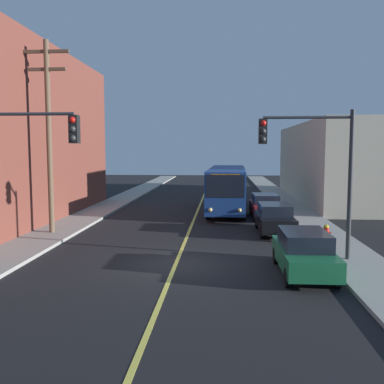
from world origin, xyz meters
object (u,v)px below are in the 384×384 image
fire_hydrant (326,233)px  parked_car_black (274,218)px  traffic_signal_right_corner (312,156)px  parked_car_green (304,252)px  traffic_signal_left_corner (22,157)px  utility_pole_near (49,128)px  parked_car_red (265,206)px  city_bus (227,187)px

fire_hydrant → parked_car_black: bearing=128.3°
parked_car_black → traffic_signal_right_corner: (0.71, -6.00, 3.46)m
parked_car_green → fire_hydrant: (2.00, 5.12, -0.26)m
parked_car_black → fire_hydrant: (2.15, -2.72, -0.26)m
parked_car_green → traffic_signal_left_corner: (-10.26, -0.54, 3.46)m
traffic_signal_left_corner → traffic_signal_right_corner: same height
traffic_signal_left_corner → fire_hydrant: (12.26, 5.66, -3.72)m
parked_car_black → traffic_signal_left_corner: (-10.12, -8.38, 3.46)m
parked_car_green → fire_hydrant: bearing=68.6°
parked_car_green → traffic_signal_left_corner: traffic_signal_left_corner is taller
parked_car_black → fire_hydrant: size_ratio=5.27×
parked_car_black → utility_pole_near: (-12.00, -1.29, 4.85)m
parked_car_green → parked_car_black: size_ratio=1.00×
parked_car_green → parked_car_red: 13.06m
parked_car_black → parked_car_red: same height
parked_car_green → traffic_signal_left_corner: bearing=-177.0°
utility_pole_near → traffic_signal_right_corner: 13.62m
city_bus → fire_hydrant: city_bus is taller
parked_car_red → traffic_signal_left_corner: size_ratio=0.74×
traffic_signal_left_corner → fire_hydrant: 14.01m
city_bus → utility_pole_near: bearing=-134.0°
parked_car_green → traffic_signal_right_corner: traffic_signal_right_corner is taller
city_bus → parked_car_black: size_ratio=2.76×
parked_car_red → traffic_signal_right_corner: bearing=-86.4°
city_bus → parked_car_green: city_bus is taller
city_bus → traffic_signal_left_corner: (-7.61, -16.93, 2.49)m
parked_car_red → traffic_signal_right_corner: 11.76m
traffic_signal_right_corner → parked_car_red: bearing=93.6°
traffic_signal_left_corner → fire_hydrant: bearing=24.8°
utility_pole_near → parked_car_red: bearing=28.5°
traffic_signal_right_corner → fire_hydrant: (1.44, 3.28, -3.72)m
city_bus → traffic_signal_left_corner: 18.73m
parked_car_red → traffic_signal_right_corner: size_ratio=0.74×
utility_pole_near → fire_hydrant: 15.10m
utility_pole_near → traffic_signal_left_corner: size_ratio=1.68×
city_bus → parked_car_green: (2.65, -16.39, -0.98)m
parked_car_black → utility_pole_near: bearing=-173.8°
traffic_signal_left_corner → utility_pole_near: bearing=104.9°
parked_car_red → utility_pole_near: (-12.01, -6.51, 4.85)m
parked_car_green → fire_hydrant: parked_car_green is taller
parked_car_black → parked_car_red: size_ratio=1.00×
traffic_signal_right_corner → fire_hydrant: bearing=66.3°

